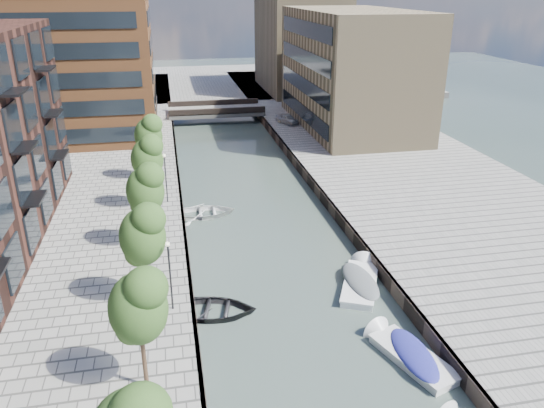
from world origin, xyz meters
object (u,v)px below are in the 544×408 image
object	(u,v)px
tree_4	(145,188)
sloop_3	(204,215)
bridge	(216,111)
motorboat_4	(361,280)
tree_2	(138,304)
sloop_4	(212,314)
tree_6	(148,134)
tree_5	(147,156)
car	(287,119)
motorboat_3	(406,353)
tree_3	(142,233)

from	to	relation	value
tree_4	sloop_3	world-z (taller)	tree_4
bridge	motorboat_4	distance (m)	46.20
tree_2	sloop_4	world-z (taller)	tree_2
tree_6	motorboat_4	xyz separation A→B (m)	(13.09, -19.95, -5.08)
tree_5	motorboat_4	distance (m)	19.10
sloop_3	tree_4	bearing A→B (deg)	147.72
bridge	tree_2	size ratio (longest dim) A/B	2.18
tree_6	car	distance (m)	25.23
motorboat_3	motorboat_4	xyz separation A→B (m)	(0.20, 7.27, 0.01)
tree_3	tree_4	xyz separation A→B (m)	(0.00, 7.00, 0.00)
tree_5	tree_2	bearing A→B (deg)	-90.00
motorboat_3	motorboat_4	size ratio (longest dim) A/B	0.94
tree_5	sloop_4	world-z (taller)	tree_5
car	tree_5	bearing A→B (deg)	-148.87
tree_2	tree_5	xyz separation A→B (m)	(0.00, 21.00, 0.00)
bridge	tree_6	world-z (taller)	tree_6
bridge	tree_3	bearing A→B (deg)	-100.25
tree_5	motorboat_3	distance (m)	24.52
tree_4	motorboat_4	distance (m)	15.25
sloop_3	car	distance (m)	28.50
tree_2	tree_3	world-z (taller)	same
tree_4	sloop_4	size ratio (longest dim) A/B	1.15
bridge	tree_2	bearing A→B (deg)	-98.95
bridge	tree_3	world-z (taller)	tree_3
tree_4	sloop_4	xyz separation A→B (m)	(3.49, -7.49, -5.31)
tree_2	motorboat_4	bearing A→B (deg)	31.58
tree_2	sloop_4	distance (m)	9.10
tree_4	tree_6	world-z (taller)	same
bridge	sloop_4	distance (m)	47.77
tree_6	sloop_3	size ratio (longest dim) A/B	1.16
tree_6	sloop_3	bearing A→B (deg)	-59.63
tree_6	sloop_4	world-z (taller)	tree_6
tree_6	motorboat_4	world-z (taller)	tree_6
sloop_3	car	xyz separation A→B (m)	(12.83, 25.40, 1.62)
tree_4	motorboat_4	world-z (taller)	tree_4
tree_6	car	world-z (taller)	tree_6
tree_2	sloop_3	size ratio (longest dim) A/B	1.16
tree_3	tree_4	bearing A→B (deg)	90.00
bridge	tree_4	xyz separation A→B (m)	(-8.50, -40.00, 3.92)
sloop_3	sloop_4	bearing A→B (deg)	176.39
bridge	sloop_4	world-z (taller)	bridge
motorboat_4	tree_6	bearing A→B (deg)	123.27
bridge	tree_2	xyz separation A→B (m)	(-8.50, -54.00, 3.92)
tree_3	tree_5	distance (m)	14.00
sloop_4	motorboat_3	size ratio (longest dim) A/B	0.92
motorboat_4	car	distance (m)	38.43
tree_6	tree_2	bearing A→B (deg)	-90.00
tree_3	car	bearing A→B (deg)	66.56
tree_6	motorboat_3	world-z (taller)	tree_6
tree_2	car	bearing A→B (deg)	69.80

